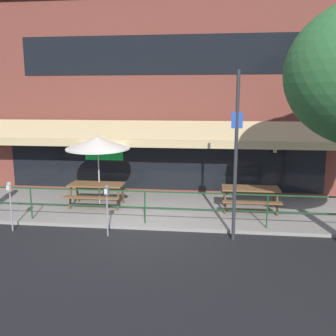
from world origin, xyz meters
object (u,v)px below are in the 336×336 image
(picnic_table_left, at_px, (97,188))
(parking_meter_far, at_px, (107,195))
(parking_meter_near, at_px, (10,191))
(patio_umbrella_left, at_px, (98,143))
(picnic_table_centre, at_px, (250,192))
(street_sign_pole, at_px, (236,156))

(picnic_table_left, distance_m, parking_meter_far, 2.69)
(parking_meter_near, bearing_deg, parking_meter_far, -1.86)
(picnic_table_left, bearing_deg, patio_umbrella_left, 90.00)
(parking_meter_far, bearing_deg, patio_umbrella_left, 110.99)
(parking_meter_near, relative_size, parking_meter_far, 1.00)
(picnic_table_centre, bearing_deg, picnic_table_left, -179.57)
(picnic_table_left, distance_m, street_sign_pole, 5.20)
(picnic_table_centre, xyz_separation_m, parking_meter_far, (-4.00, -2.47, 0.44))
(picnic_table_left, height_order, parking_meter_far, parking_meter_far)
(picnic_table_centre, xyz_separation_m, patio_umbrella_left, (-5.05, 0.25, 1.47))
(street_sign_pole, bearing_deg, picnic_table_left, 152.30)
(picnic_table_left, xyz_separation_m, patio_umbrella_left, (0.00, 0.29, 1.47))
(patio_umbrella_left, height_order, parking_meter_near, patio_umbrella_left)
(parking_meter_far, bearing_deg, picnic_table_centre, 31.72)
(patio_umbrella_left, bearing_deg, parking_meter_near, -123.32)
(picnic_table_centre, relative_size, patio_umbrella_left, 0.76)
(picnic_table_centre, bearing_deg, street_sign_pole, -105.47)
(picnic_table_centre, xyz_separation_m, street_sign_pole, (-0.65, -2.35, 1.53))
(picnic_table_left, xyz_separation_m, parking_meter_far, (1.05, -2.44, 0.44))
(patio_umbrella_left, relative_size, parking_meter_far, 1.67)
(picnic_table_left, bearing_deg, parking_meter_far, -66.76)
(picnic_table_left, relative_size, parking_meter_near, 1.27)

